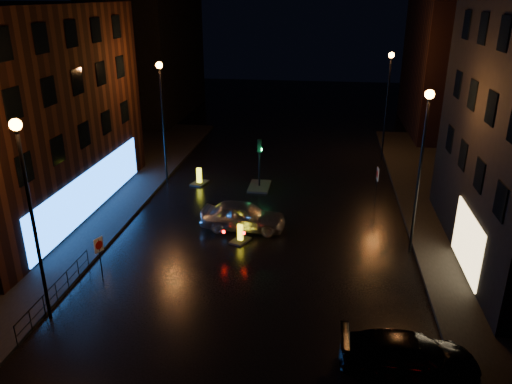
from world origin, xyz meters
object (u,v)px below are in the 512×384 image
dark_sedan (409,355)px  bollard_far (199,180)px  silver_hatchback (243,216)px  road_sign_right (377,177)px  traffic_signal (259,180)px  bollard_near (240,238)px  road_sign_left (99,249)px

dark_sedan → bollard_far: dark_sedan is taller
silver_hatchback → road_sign_right: road_sign_right is taller
silver_hatchback → traffic_signal: bearing=1.4°
bollard_near → road_sign_left: road_sign_left is taller
silver_hatchback → road_sign_left: road_sign_left is taller
traffic_signal → dark_sedan: bearing=-66.2°
silver_hatchback → road_sign_right: bearing=-56.9°
traffic_signal → road_sign_right: traffic_signal is taller
bollard_far → traffic_signal: bearing=13.3°
dark_sedan → road_sign_right: road_sign_right is taller
silver_hatchback → bollard_near: 1.68m
silver_hatchback → bollard_far: size_ratio=3.16×
road_sign_left → bollard_near: bearing=60.3°
silver_hatchback → road_sign_left: 8.45m
dark_sedan → bollard_near: bearing=39.5°
traffic_signal → road_sign_left: size_ratio=1.61×
silver_hatchback → bollard_near: (0.11, -1.57, -0.59)m
dark_sedan → traffic_signal: bearing=23.4°
traffic_signal → silver_hatchback: bearing=-90.4°
road_sign_right → road_sign_left: bearing=35.8°
silver_hatchback → dark_sedan: size_ratio=0.99×
dark_sedan → bollard_far: 20.98m
dark_sedan → bollard_near: 11.77m
road_sign_left → dark_sedan: bearing=3.1°
bollard_near → bollard_far: (-4.34, 8.26, 0.04)m
bollard_far → road_sign_right: size_ratio=0.62×
traffic_signal → bollard_far: (-4.27, 0.05, -0.25)m
bollard_near → road_sign_right: 10.01m
silver_hatchback → dark_sedan: (7.66, -10.60, -0.11)m
dark_sedan → bollard_far: size_ratio=3.19×
silver_hatchback → bollard_far: 7.93m
traffic_signal → road_sign_right: 8.04m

